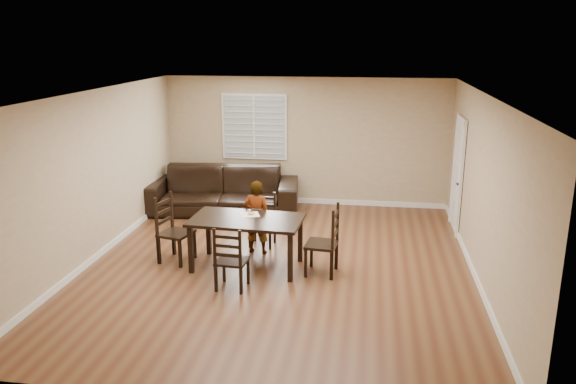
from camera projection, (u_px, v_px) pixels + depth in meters
The scene contains 11 objects.
ground at pixel (279, 265), 8.91m from camera, with size 7.00×7.00×0.00m, color brown.
room at pixel (283, 151), 8.59m from camera, with size 6.04×7.04×2.72m.
dining_table at pixel (247, 224), 8.66m from camera, with size 1.76×1.06×0.80m.
chair_near at pixel (264, 220), 9.75m from camera, with size 0.44×0.42×0.92m.
chair_far at pixel (229, 263), 7.89m from camera, with size 0.46×0.43×0.95m.
chair_left at pixel (169, 231), 9.00m from camera, with size 0.56×0.59×1.09m.
chair_right at pixel (330, 244), 8.45m from camera, with size 0.50×0.53×1.08m.
child at pixel (257, 217), 9.27m from camera, with size 0.46×0.30×1.25m, color gray.
napkin at pixel (250, 215), 8.82m from camera, with size 0.29×0.29×0.00m, color beige.
donut at pixel (251, 213), 8.81m from camera, with size 0.11×0.11×0.04m.
sofa at pixel (221, 190), 11.53m from camera, with size 3.12×1.22×0.91m, color black.
Camera 1 is at (1.36, -8.16, 3.51)m, focal length 35.00 mm.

